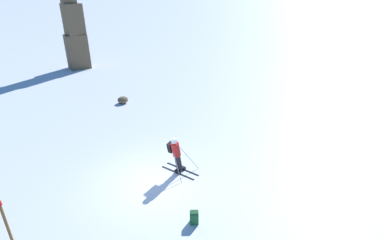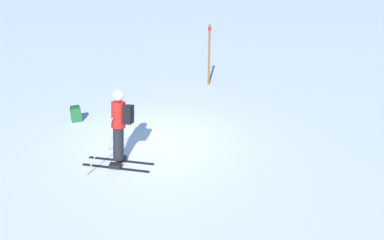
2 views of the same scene
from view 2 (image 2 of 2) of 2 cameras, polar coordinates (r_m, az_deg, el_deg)
The scene contains 4 objects.
ground_plane at distance 10.43m, azimuth -5.61°, elevation -3.34°, with size 300.00×300.00×0.00m, color white.
skier at distance 9.20m, azimuth -11.00°, elevation -0.55°, with size 1.35×1.77×1.85m.
spare_backpack at distance 12.07m, azimuth -17.28°, elevation 0.88°, with size 0.37×0.34×0.50m.
trail_marker at distance 14.52m, azimuth 2.63°, elevation 10.15°, with size 0.13×0.13×2.34m.
Camera 2 is at (7.07, 5.97, 4.83)m, focal length 35.00 mm.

